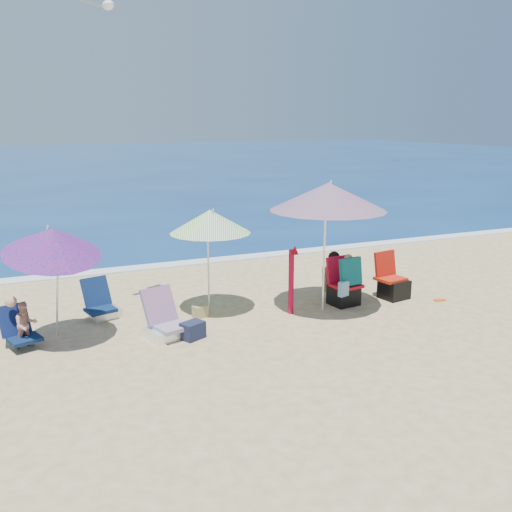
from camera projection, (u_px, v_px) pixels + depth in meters
name	position (u px, v px, depth m)	size (l,w,h in m)	color
ground	(294.00, 326.00, 10.02)	(120.00, 120.00, 0.00)	#D8BC84
sea	(64.00, 162.00, 50.20)	(120.00, 80.00, 0.12)	navy
foam	(204.00, 261.00, 14.57)	(120.00, 0.50, 0.04)	white
umbrella_turquoise	(328.00, 197.00, 10.38)	(2.60, 2.60, 2.51)	white
umbrella_striped	(210.00, 222.00, 10.37)	(1.93, 1.93, 2.01)	silver
umbrella_blue	(53.00, 242.00, 8.84)	(1.92, 1.97, 2.10)	silver
furled_umbrella	(292.00, 276.00, 10.48)	(0.21, 0.38, 1.37)	maroon
chair_navy	(102.00, 307.00, 10.48)	(0.70, 0.78, 0.72)	#0C2146
chair_rainbow	(165.00, 325.00, 9.50)	(0.82, 0.88, 0.81)	#E0594F
camp_chair_left	(392.00, 285.00, 11.57)	(0.66, 0.66, 0.95)	red
camp_chair_right	(344.00, 287.00, 11.12)	(0.63, 0.69, 1.00)	red
person_center	(343.00, 278.00, 11.37)	(0.81, 0.65, 0.99)	tan
person_left	(23.00, 324.00, 9.01)	(0.68, 0.74, 0.86)	tan
bag_navy_a	(193.00, 330.00, 9.43)	(0.45, 0.40, 0.29)	#1A1F3B
bag_black_a	(163.00, 301.00, 11.06)	(0.40, 0.34, 0.25)	black
bag_tan	(200.00, 311.00, 10.47)	(0.29, 0.24, 0.22)	tan
orange_item	(440.00, 300.00, 11.44)	(0.25, 0.15, 0.03)	orange
seagull	(107.00, 5.00, 9.38)	(0.76, 0.75, 0.15)	white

